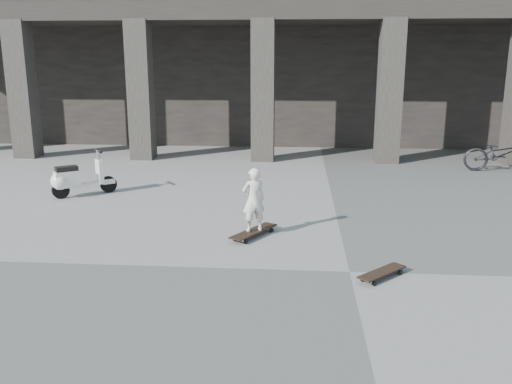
# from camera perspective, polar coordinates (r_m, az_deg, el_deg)

# --- Properties ---
(ground) EXTENTS (90.00, 90.00, 0.00)m
(ground) POSITION_cam_1_polar(r_m,az_deg,el_deg) (7.79, 9.82, -8.27)
(ground) COLOR #51514E
(ground) RESTS_ON ground
(colonnade) EXTENTS (28.00, 8.82, 6.00)m
(colonnade) POSITION_cam_1_polar(r_m,az_deg,el_deg) (20.97, 6.75, 14.09)
(colonnade) COLOR black
(colonnade) RESTS_ON ground
(longboard) EXTENTS (0.76, 1.03, 0.11)m
(longboard) POSITION_cam_1_polar(r_m,az_deg,el_deg) (9.10, -0.25, -4.21)
(longboard) COLOR black
(longboard) RESTS_ON ground
(skateboard_spare) EXTENTS (0.73, 0.74, 0.10)m
(skateboard_spare) POSITION_cam_1_polar(r_m,az_deg,el_deg) (7.64, 13.12, -8.28)
(skateboard_spare) COLOR black
(skateboard_spare) RESTS_ON ground
(child) EXTENTS (0.46, 0.39, 1.07)m
(child) POSITION_cam_1_polar(r_m,az_deg,el_deg) (8.95, -0.25, -0.82)
(child) COLOR silver
(child) RESTS_ON longboard
(scooter) EXTENTS (1.19, 0.96, 0.98)m
(scooter) POSITION_cam_1_polar(r_m,az_deg,el_deg) (12.29, -18.71, 1.28)
(scooter) COLOR black
(scooter) RESTS_ON ground
(bicycle) EXTENTS (1.90, 0.92, 0.96)m
(bicycle) POSITION_cam_1_polar(r_m,az_deg,el_deg) (15.62, 24.35, 3.66)
(bicycle) COLOR black
(bicycle) RESTS_ON ground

